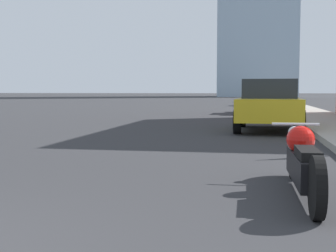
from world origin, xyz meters
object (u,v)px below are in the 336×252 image
Objects in this scene: parked_car_yellow at (269,104)px; parked_car_green at (257,94)px; parked_car_red at (261,97)px; parked_car_silver at (260,95)px; motorcycle at (303,162)px.

parked_car_green reaches higher than parked_car_yellow.
parked_car_silver is (0.11, 12.76, -0.02)m from parked_car_red.
parked_car_silver is 0.97× the size of parked_car_green.
parked_car_red is at bearing 92.33° from parked_car_yellow.
motorcycle is at bearing -88.36° from parked_car_red.
parked_car_green reaches higher than motorcycle.
parked_car_red reaches higher than parked_car_silver.
parked_car_green is (-0.21, 12.39, -0.03)m from parked_car_silver.
parked_car_silver is (0.04, 23.63, 0.03)m from parked_car_yellow.
parked_car_yellow is 36.02m from parked_car_green.
parked_car_green is at bearing 95.37° from parked_car_silver.
parked_car_silver is at bearing 91.86° from parked_car_yellow.
parked_car_silver is at bearing 90.62° from parked_car_red.
parked_car_silver reaches higher than parked_car_yellow.
parked_car_red is at bearing 89.49° from motorcycle.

